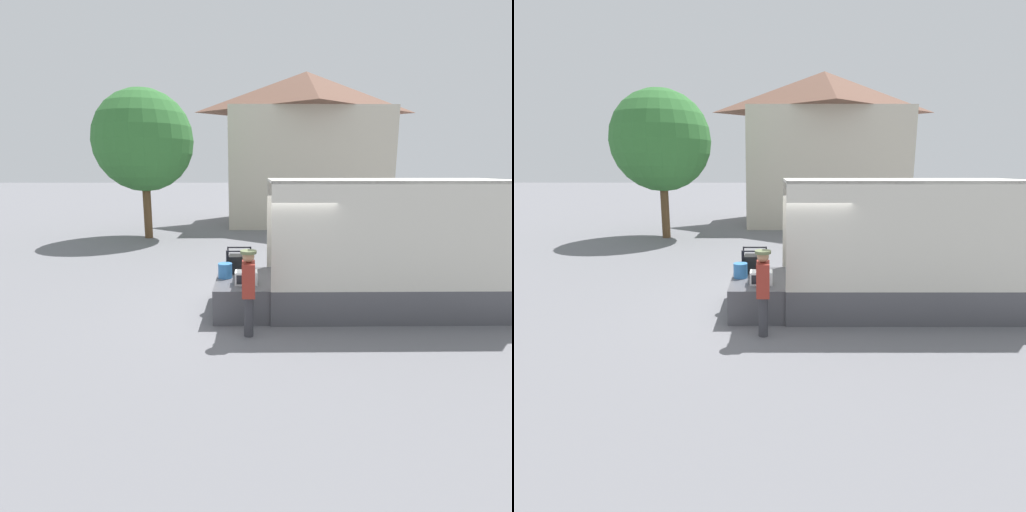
# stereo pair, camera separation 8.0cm
# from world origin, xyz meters

# --- Properties ---
(ground_plane) EXTENTS (160.00, 160.00, 0.00)m
(ground_plane) POSITION_xyz_m (0.00, 0.00, 0.00)
(ground_plane) COLOR slate
(box_truck) EXTENTS (6.93, 2.13, 2.91)m
(box_truck) POSITION_xyz_m (4.14, 0.00, 0.94)
(box_truck) COLOR silver
(box_truck) RESTS_ON ground
(tailgate_deck) EXTENTS (1.17, 2.02, 0.73)m
(tailgate_deck) POSITION_xyz_m (-0.59, 0.00, 0.37)
(tailgate_deck) COLOR #4C4C51
(tailgate_deck) RESTS_ON ground
(microwave) EXTENTS (0.48, 0.35, 0.28)m
(microwave) POSITION_xyz_m (-0.50, -0.47, 0.87)
(microwave) COLOR white
(microwave) RESTS_ON tailgate_deck
(portable_generator) EXTENTS (0.58, 0.49, 0.57)m
(portable_generator) POSITION_xyz_m (-0.66, 0.50, 0.95)
(portable_generator) COLOR black
(portable_generator) RESTS_ON tailgate_deck
(orange_bucket) EXTENTS (0.31, 0.31, 0.33)m
(orange_bucket) POSITION_xyz_m (-0.97, 0.03, 0.90)
(orange_bucket) COLOR #3370B2
(orange_bucket) RESTS_ON tailgate_deck
(worker_person) EXTENTS (0.30, 0.44, 1.67)m
(worker_person) POSITION_xyz_m (-0.44, -1.49, 1.02)
(worker_person) COLOR #38383D
(worker_person) RESTS_ON ground
(house_backdrop) EXTENTS (8.85, 6.65, 8.34)m
(house_backdrop) POSITION_xyz_m (2.69, 14.97, 4.25)
(house_backdrop) COLOR beige
(house_backdrop) RESTS_ON ground
(street_tree) EXTENTS (4.38, 4.38, 6.50)m
(street_tree) POSITION_xyz_m (-5.09, 9.57, 4.30)
(street_tree) COLOR brown
(street_tree) RESTS_ON ground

